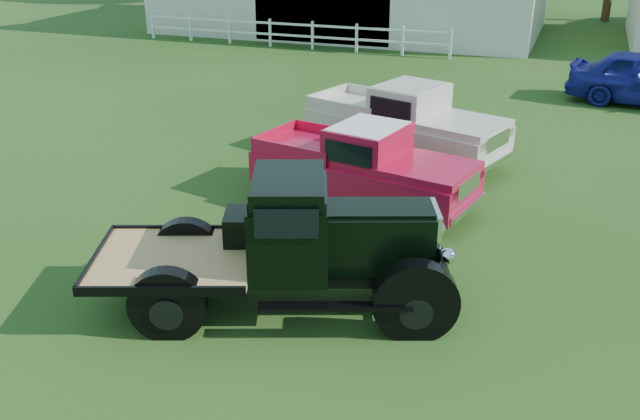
% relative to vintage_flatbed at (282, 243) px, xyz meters
% --- Properties ---
extents(ground, '(120.00, 120.00, 0.00)m').
position_rel_vintage_flatbed_xyz_m(ground, '(-0.13, 0.29, -1.09)').
color(ground, '#1B3E11').
extents(fence_rail, '(14.20, 0.16, 1.20)m').
position_rel_vintage_flatbed_xyz_m(fence_rail, '(-8.13, 20.29, -0.49)').
color(fence_rail, white).
rests_on(fence_rail, ground).
extents(vintage_flatbed, '(5.91, 3.94, 2.18)m').
position_rel_vintage_flatbed_xyz_m(vintage_flatbed, '(0.00, 0.00, 0.00)').
color(vintage_flatbed, black).
rests_on(vintage_flatbed, ground).
extents(red_pickup, '(5.10, 2.86, 1.75)m').
position_rel_vintage_flatbed_xyz_m(red_pickup, '(-0.04, 4.40, -0.21)').
color(red_pickup, '#BA0F34').
rests_on(red_pickup, ground).
extents(white_pickup, '(5.42, 3.45, 1.86)m').
position_rel_vintage_flatbed_xyz_m(white_pickup, '(0.10, 7.46, -0.16)').
color(white_pickup, beige).
rests_on(white_pickup, ground).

